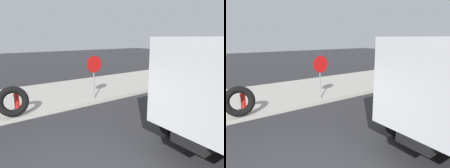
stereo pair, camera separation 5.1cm
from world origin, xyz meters
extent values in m
cube|color=#ADA89E|center=(0.00, 6.50, 0.07)|extent=(36.00, 5.00, 0.15)
cylinder|color=red|center=(0.21, 4.82, 0.44)|extent=(0.19, 0.19, 0.57)
sphere|color=red|center=(0.21, 4.82, 0.78)|extent=(0.21, 0.21, 0.21)
cylinder|color=red|center=(0.21, 4.65, 0.51)|extent=(0.08, 0.15, 0.08)
cylinder|color=red|center=(0.21, 4.98, 0.51)|extent=(0.08, 0.15, 0.08)
cylinder|color=red|center=(0.21, 4.65, 0.44)|extent=(0.10, 0.15, 0.10)
torus|color=black|center=(-0.03, 4.23, 0.72)|extent=(1.14, 0.56, 1.14)
cylinder|color=gray|center=(3.49, 4.36, 1.16)|extent=(0.06, 0.06, 2.02)
cylinder|color=red|center=(3.49, 4.32, 1.79)|extent=(0.76, 0.02, 0.76)
cube|color=silver|center=(3.43, -1.27, 1.90)|extent=(2.08, 2.56, 2.20)
cylinder|color=black|center=(3.67, -0.03, 0.55)|extent=(1.11, 0.34, 1.10)
camera|label=1|loc=(-1.37, -3.55, 2.98)|focal=32.73mm
camera|label=2|loc=(-1.33, -3.58, 2.98)|focal=32.73mm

